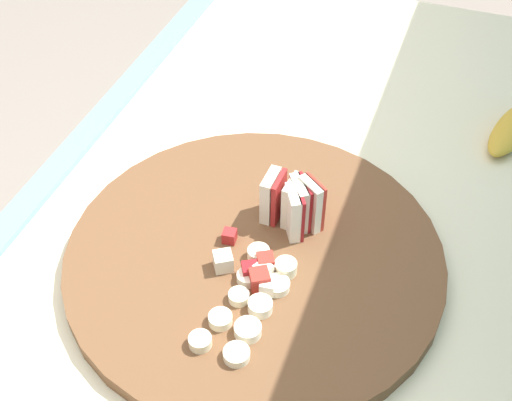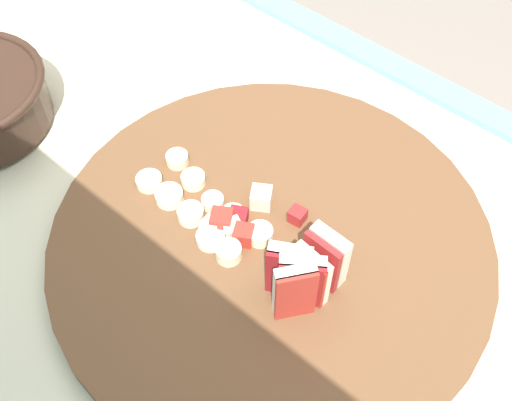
# 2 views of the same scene
# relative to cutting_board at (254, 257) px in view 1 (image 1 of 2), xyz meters

# --- Properties ---
(cutting_board) EXTENTS (0.44, 0.44, 0.02)m
(cutting_board) POSITION_rel_cutting_board_xyz_m (0.00, 0.00, 0.00)
(cutting_board) COLOR brown
(cutting_board) RESTS_ON tiled_countertop
(apple_wedge_fan) EXTENTS (0.06, 0.08, 0.07)m
(apple_wedge_fan) POSITION_rel_cutting_board_xyz_m (-0.06, 0.03, 0.04)
(apple_wedge_fan) COLOR #A32323
(apple_wedge_fan) RESTS_ON cutting_board
(apple_dice_pile) EXTENTS (0.07, 0.08, 0.02)m
(apple_dice_pile) POSITION_rel_cutting_board_xyz_m (0.03, 0.01, 0.02)
(apple_dice_pile) COLOR beige
(apple_dice_pile) RESTS_ON cutting_board
(banana_slice_rows) EXTENTS (0.16, 0.08, 0.02)m
(banana_slice_rows) POSITION_rel_cutting_board_xyz_m (0.07, 0.02, 0.02)
(banana_slice_rows) COLOR #F4EAC6
(banana_slice_rows) RESTS_ON cutting_board
(banana_peel) EXTENTS (0.15, 0.08, 0.03)m
(banana_peel) POSITION_rel_cutting_board_xyz_m (-0.35, 0.26, 0.00)
(banana_peel) COLOR gold
(banana_peel) RESTS_ON tiled_countertop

